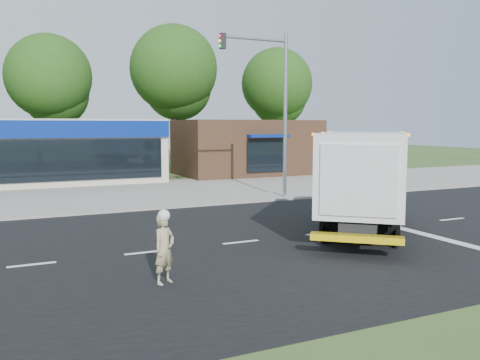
{
  "coord_description": "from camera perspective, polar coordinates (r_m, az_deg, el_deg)",
  "views": [
    {
      "loc": [
        -9.59,
        -13.91,
        3.6
      ],
      "look_at": [
        -2.03,
        2.11,
        1.7
      ],
      "focal_mm": 38.0,
      "sensor_mm": 36.0,
      "label": 1
    }
  ],
  "objects": [
    {
      "name": "ground",
      "position": [
        17.28,
        9.15,
        -5.98
      ],
      "size": [
        120.0,
        120.0,
        0.0
      ],
      "primitive_type": "plane",
      "color": "#385123",
      "rests_on": "ground"
    },
    {
      "name": "road_asphalt",
      "position": [
        17.28,
        9.15,
        -5.97
      ],
      "size": [
        60.0,
        14.0,
        0.02
      ],
      "primitive_type": "cube",
      "color": "black",
      "rests_on": "ground"
    },
    {
      "name": "sidewalk",
      "position": [
        24.36,
        -1.81,
        -2.23
      ],
      "size": [
        60.0,
        2.4,
        0.12
      ],
      "primitive_type": "cube",
      "color": "gray",
      "rests_on": "ground"
    },
    {
      "name": "parking_apron",
      "position": [
        29.73,
        -6.27,
        -0.85
      ],
      "size": [
        60.0,
        9.0,
        0.02
      ],
      "primitive_type": "cube",
      "color": "gray",
      "rests_on": "ground"
    },
    {
      "name": "lane_markings",
      "position": [
        17.04,
        15.51,
        -6.24
      ],
      "size": [
        55.2,
        7.0,
        0.01
      ],
      "color": "silver",
      "rests_on": "road_asphalt"
    },
    {
      "name": "ems_box_truck",
      "position": [
        17.56,
        13.6,
        0.59
      ],
      "size": [
        6.79,
        7.35,
        3.4
      ],
      "rotation": [
        0.0,
        0.0,
        0.86
      ],
      "color": "black",
      "rests_on": "ground"
    },
    {
      "name": "emergency_worker",
      "position": [
        11.77,
        -8.49,
        -7.47
      ],
      "size": [
        0.7,
        0.62,
        1.72
      ],
      "rotation": [
        0.0,
        0.0,
        0.51
      ],
      "color": "tan",
      "rests_on": "ground"
    },
    {
      "name": "retail_strip_mall",
      "position": [
        33.88,
        -24.28,
        2.9
      ],
      "size": [
        18.0,
        6.2,
        4.0
      ],
      "color": "beige",
      "rests_on": "ground"
    },
    {
      "name": "brown_storefront",
      "position": [
        37.77,
        0.81,
        3.7
      ],
      "size": [
        10.0,
        6.7,
        4.0
      ],
      "color": "#382316",
      "rests_on": "ground"
    },
    {
      "name": "traffic_signal_pole",
      "position": [
        24.64,
        3.81,
        9.19
      ],
      "size": [
        3.51,
        0.25,
        8.0
      ],
      "color": "gray",
      "rests_on": "ground"
    },
    {
      "name": "background_trees",
      "position": [
        43.14,
        -13.74,
        10.98
      ],
      "size": [
        36.77,
        7.39,
        12.1
      ],
      "color": "#332114",
      "rests_on": "ground"
    }
  ]
}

